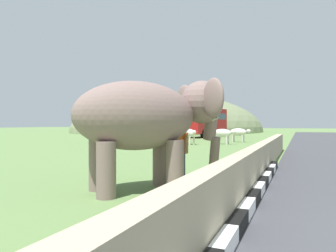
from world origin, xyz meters
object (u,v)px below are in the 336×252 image
at_px(elephant, 150,117).
at_px(cow_near, 190,133).
at_px(bus_red, 204,120).
at_px(cow_mid, 239,132).
at_px(bus_orange, 162,119).
at_px(cow_far, 223,133).
at_px(person_handler, 181,149).

relative_size(elephant, cow_near, 2.29).
height_order(bus_red, cow_mid, bus_red).
distance_m(bus_orange, cow_mid, 7.11).
relative_size(bus_red, cow_mid, 4.43).
height_order(bus_orange, bus_red, same).
relative_size(bus_orange, cow_far, 5.21).
distance_m(elephant, cow_mid, 21.03).
relative_size(cow_near, cow_mid, 0.88).
bearing_deg(cow_mid, bus_orange, 100.29).
xyz_separation_m(elephant, cow_mid, (20.95, 1.55, -0.95)).
distance_m(bus_red, cow_mid, 10.75).
bearing_deg(cow_near, person_handler, -162.08).
xyz_separation_m(person_handler, cow_mid, (19.63, 1.87, -0.06)).
bearing_deg(cow_mid, cow_far, 168.31).
bearing_deg(bus_red, bus_orange, 173.72).
bearing_deg(bus_orange, cow_far, -107.97).
bearing_deg(cow_near, cow_mid, -33.67).
xyz_separation_m(bus_red, cow_mid, (-8.99, -5.76, -1.21)).
height_order(elephant, bus_orange, bus_orange).
bearing_deg(cow_near, elephant, -164.49).
bearing_deg(elephant, cow_far, 7.17).
bearing_deg(bus_orange, cow_mid, -79.71).
distance_m(bus_orange, cow_far, 6.64).
bearing_deg(person_handler, bus_orange, 25.49).
relative_size(cow_mid, cow_far, 1.00).
distance_m(bus_red, cow_far, 13.32).
distance_m(elephant, cow_near, 17.08).
bearing_deg(person_handler, cow_near, 17.92).
relative_size(bus_orange, cow_mid, 5.22).
bearing_deg(elephant, bus_orange, 23.18).
bearing_deg(cow_far, cow_near, 118.24).
distance_m(elephant, person_handler, 1.63).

